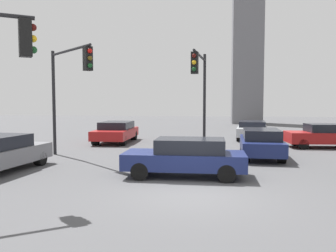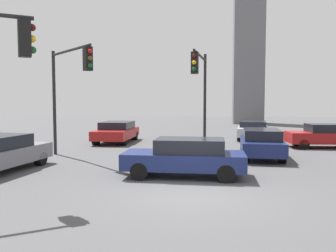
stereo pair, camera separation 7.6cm
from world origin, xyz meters
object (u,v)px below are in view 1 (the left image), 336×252
Objects in this scene: car_0 at (325,135)px; car_2 at (116,131)px; traffic_light_2 at (69,78)px; car_5 at (252,129)px; car_3 at (186,157)px; car_7 at (261,143)px; traffic_light_0 at (200,80)px.

car_0 is 12.96m from car_2.
traffic_light_2 is at bearing -2.87° from car_2.
traffic_light_2 reaches higher than car_5.
car_2 is at bearing 131.50° from traffic_light_2.
car_2 is (0.23, 6.92, -3.08)m from traffic_light_2.
car_3 is (5.44, -10.05, 0.00)m from car_2.
car_7 is at bearing 57.77° from car_2.
car_3 is 0.91× the size of car_5.
car_7 is (-0.49, -8.35, 0.02)m from car_5.
traffic_light_2 is 1.20× the size of car_0.
car_3 is at bearing 46.46° from car_0.
car_0 is at bearing 84.37° from car_2.
car_3 is 5.77m from car_7.
traffic_light_2 is at bearing 103.20° from car_7.
car_0 is at bearing 48.51° from car_5.
car_7 is at bearing -124.43° from car_3.
traffic_light_0 is 1.19× the size of car_7.
traffic_light_0 is at bearing 73.32° from car_7.
traffic_light_2 is 7.58m from car_2.
car_5 is at bearing -51.65° from car_0.
car_7 is at bearing 3.01° from car_5.
traffic_light_2 is 1.11× the size of car_2.
traffic_light_0 is 1.14× the size of car_2.
traffic_light_0 is 6.60m from car_3.
car_3 is at bearing 2.69° from traffic_light_0.
car_7 is at bearing 75.85° from traffic_light_0.
car_2 is (-12.92, 1.06, -0.01)m from car_0.
traffic_light_2 reaches higher than car_7.
traffic_light_2 reaches higher than car_2.
car_0 is at bearing 67.44° from traffic_light_2.
car_0 is (13.15, 5.86, -3.08)m from traffic_light_2.
traffic_light_2 is 9.58m from car_7.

